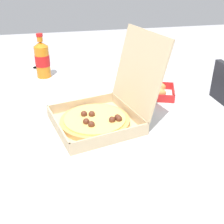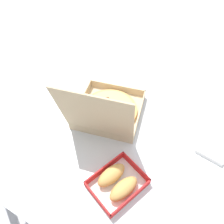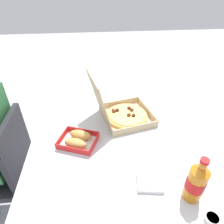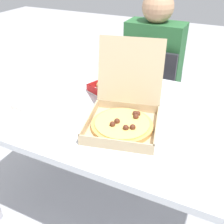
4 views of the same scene
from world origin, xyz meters
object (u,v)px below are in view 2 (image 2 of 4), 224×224
paper_menu (10,130)px  napkin_pile (213,149)px  pizza_box_open (107,111)px  bread_side_box (117,182)px

paper_menu → napkin_pile: napkin_pile is taller
pizza_box_open → bread_side_box: size_ratio=1.77×
napkin_pile → bread_side_box: bearing=49.4°
pizza_box_open → paper_menu: 0.44m
bread_side_box → paper_menu: (0.53, 0.01, -0.02)m
pizza_box_open → bread_side_box: (-0.19, 0.26, -0.02)m
pizza_box_open → paper_menu: (0.34, 0.27, -0.04)m
pizza_box_open → paper_menu: pizza_box_open is taller
paper_menu → napkin_pile: size_ratio=1.91×
napkin_pile → pizza_box_open: bearing=6.9°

